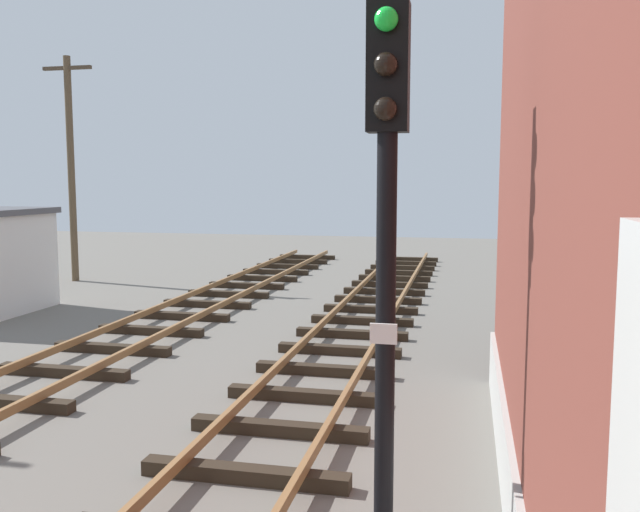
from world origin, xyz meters
name	(u,v)px	position (x,y,z in m)	size (l,w,h in m)	color
signal_mast	(386,218)	(2.43, 3.95, 3.16)	(0.36, 0.40, 5.00)	black
utility_pole_far	(71,165)	(-10.28, 19.04, 4.04)	(1.80, 0.24, 7.70)	brown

